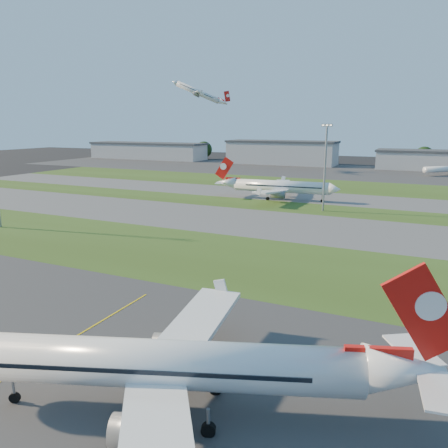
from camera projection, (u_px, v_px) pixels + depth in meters
The scene contains 17 objects.
grass_strip_a at pixel (188, 253), 88.81m from camera, with size 300.00×34.00×0.01m, color #324517.
taxiway_a at pixel (249, 221), 117.97m from camera, with size 300.00×32.00×0.01m, color #515154.
grass_strip_b at pixel (277, 206), 140.06m from camera, with size 300.00×18.00×0.01m, color #324517.
taxiway_b at pixel (296, 196), 159.50m from camera, with size 300.00×26.00×0.01m, color #515154.
grass_strip_c at pixel (317, 185), 188.66m from camera, with size 300.00×40.00×0.01m, color #324517.
apron_far at pixel (342, 172), 241.67m from camera, with size 400.00×80.00×0.01m, color #333335.
airliner_parked at pixel (172, 366), 39.00m from camera, with size 40.66×34.40×13.25m.
airliner_taxiing at pixel (280, 187), 151.04m from camera, with size 40.97×34.66×12.78m.
airliner_departing at pixel (198, 93), 248.08m from camera, with size 29.25×24.99×9.90m.
mini_jet_near at pixel (445, 169), 223.15m from camera, with size 21.90×20.99×9.48m.
light_mast_centre at pixel (325, 162), 128.81m from camera, with size 3.20×0.70×25.80m.
hangar_far_west at pixel (148, 151), 328.50m from camera, with size 91.80×23.00×12.20m.
hangar_west at pixel (281, 152), 284.98m from camera, with size 71.40×23.00×15.20m.
tree_far_west at pixel (116, 148), 356.37m from camera, with size 11.00×11.00×12.00m.
tree_west at pixel (204, 150), 325.08m from camera, with size 12.10×12.10×13.20m.
tree_mid_west at pixel (323, 155), 284.82m from camera, with size 9.90×9.90×10.80m.
tree_mid_east at pixel (424, 156), 262.57m from camera, with size 11.55×11.55×12.60m.
Camera 1 is at (42.57, -22.18, 25.75)m, focal length 35.00 mm.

